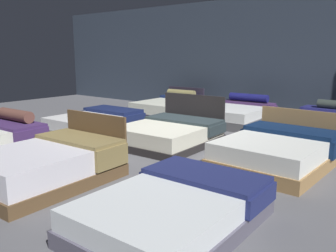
# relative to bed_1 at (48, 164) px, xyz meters

# --- Properties ---
(ground_plane) EXTENTS (18.00, 18.00, 0.02)m
(ground_plane) POSITION_rel_bed_1_xyz_m (-0.00, 2.65, -0.28)
(ground_plane) COLOR #5B5B60
(showroom_back_wall) EXTENTS (18.00, 0.06, 3.50)m
(showroom_back_wall) POSITION_rel_bed_1_xyz_m (-0.00, 7.35, 1.48)
(showroom_back_wall) COLOR #333D4C
(showroom_back_wall) RESTS_ON ground_plane
(bed_1) EXTENTS (1.54, 2.06, 0.90)m
(bed_1) POSITION_rel_bed_1_xyz_m (0.00, 0.00, 0.00)
(bed_1) COLOR brown
(bed_1) RESTS_ON ground_plane
(bed_2) EXTENTS (1.51, 2.12, 0.46)m
(bed_2) POSITION_rel_bed_1_xyz_m (2.28, 0.05, -0.06)
(bed_2) COLOR #535060
(bed_2) RESTS_ON ground_plane
(bed_3) EXTENTS (1.61, 2.11, 0.46)m
(bed_3) POSITION_rel_bed_1_xyz_m (-2.28, 2.82, -0.06)
(bed_3) COLOR #50505A
(bed_3) RESTS_ON ground_plane
(bed_4) EXTENTS (1.75, 2.05, 0.95)m
(bed_4) POSITION_rel_bed_1_xyz_m (-0.01, 2.86, -0.04)
(bed_4) COLOR black
(bed_4) RESTS_ON ground_plane
(bed_5) EXTENTS (1.66, 2.07, 0.85)m
(bed_5) POSITION_rel_bed_1_xyz_m (2.31, 2.82, -0.01)
(bed_5) COLOR #9A7446
(bed_5) RESTS_ON ground_plane
(bed_6) EXTENTS (1.57, 2.07, 0.78)m
(bed_6) POSITION_rel_bed_1_xyz_m (-2.32, 5.76, -0.03)
(bed_6) COLOR #2E2839
(bed_6) RESTS_ON ground_plane
(bed_7) EXTENTS (1.55, 2.04, 0.74)m
(bed_7) POSITION_rel_bed_1_xyz_m (0.03, 5.73, -0.03)
(bed_7) COLOR #565659
(bed_7) RESTS_ON ground_plane
(bed_8) EXTENTS (1.76, 2.09, 0.75)m
(bed_8) POSITION_rel_bed_1_xyz_m (2.31, 5.74, -0.02)
(bed_8) COLOR #293232
(bed_8) RESTS_ON ground_plane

